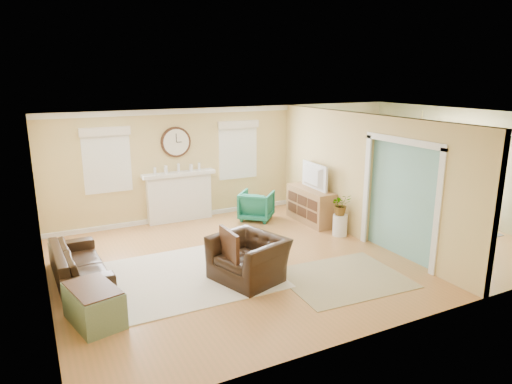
% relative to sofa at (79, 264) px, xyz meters
% --- Properties ---
extents(floor, '(9.00, 9.00, 0.00)m').
position_rel_sofa_xyz_m(floor, '(3.99, -0.51, -0.29)').
color(floor, '#AD7740').
rests_on(floor, ground).
extents(wall_back, '(9.00, 0.02, 2.60)m').
position_rel_sofa_xyz_m(wall_back, '(3.99, 2.49, 1.01)').
color(wall_back, tan).
rests_on(wall_back, ground).
extents(wall_front, '(9.00, 0.02, 2.60)m').
position_rel_sofa_xyz_m(wall_front, '(3.99, -3.51, 1.01)').
color(wall_front, tan).
rests_on(wall_front, ground).
extents(wall_left, '(0.02, 6.00, 2.60)m').
position_rel_sofa_xyz_m(wall_left, '(-0.51, -0.51, 1.01)').
color(wall_left, tan).
rests_on(wall_left, ground).
extents(wall_right, '(0.02, 6.00, 2.60)m').
position_rel_sofa_xyz_m(wall_right, '(8.49, -0.51, 1.01)').
color(wall_right, tan).
rests_on(wall_right, ground).
extents(ceiling, '(9.00, 6.00, 0.02)m').
position_rel_sofa_xyz_m(ceiling, '(3.99, -0.51, 2.31)').
color(ceiling, white).
rests_on(ceiling, wall_back).
extents(partition, '(0.17, 6.00, 2.60)m').
position_rel_sofa_xyz_m(partition, '(5.50, -0.23, 1.07)').
color(partition, tan).
rests_on(partition, ground).
extents(fireplace, '(1.70, 0.30, 1.17)m').
position_rel_sofa_xyz_m(fireplace, '(2.49, 2.37, 0.31)').
color(fireplace, white).
rests_on(fireplace, ground).
extents(wall_clock, '(0.70, 0.07, 0.70)m').
position_rel_sofa_xyz_m(wall_clock, '(2.49, 2.46, 1.56)').
color(wall_clock, '#4B3120').
rests_on(wall_clock, wall_back).
extents(window_left, '(1.05, 0.13, 1.42)m').
position_rel_sofa_xyz_m(window_left, '(0.94, 2.44, 1.37)').
color(window_left, white).
rests_on(window_left, wall_back).
extents(window_right, '(1.05, 0.13, 1.42)m').
position_rel_sofa_xyz_m(window_right, '(4.04, 2.44, 1.37)').
color(window_right, white).
rests_on(window_right, wall_back).
extents(french_doors, '(0.06, 1.70, 2.20)m').
position_rel_sofa_xyz_m(french_doors, '(8.45, -0.51, 0.81)').
color(french_doors, white).
rests_on(french_doors, ground).
extents(pendant, '(0.30, 0.30, 0.55)m').
position_rel_sofa_xyz_m(pendant, '(6.99, -0.51, 1.91)').
color(pendant, gold).
rests_on(pendant, ceiling).
extents(rug_cream, '(2.81, 2.43, 0.01)m').
position_rel_sofa_xyz_m(rug_cream, '(1.68, -0.66, -0.28)').
color(rug_cream, beige).
rests_on(rug_cream, floor).
extents(rug_jute, '(2.09, 1.75, 0.01)m').
position_rel_sofa_xyz_m(rug_jute, '(3.96, -1.95, -0.28)').
color(rug_jute, tan).
rests_on(rug_jute, floor).
extents(rug_grey, '(2.62, 3.28, 0.01)m').
position_rel_sofa_xyz_m(rug_grey, '(7.04, -0.16, -0.28)').
color(rug_grey, slate).
rests_on(rug_grey, floor).
extents(sofa, '(0.85, 2.02, 0.58)m').
position_rel_sofa_xyz_m(sofa, '(0.00, 0.00, 0.00)').
color(sofa, black).
rests_on(sofa, floor).
extents(eames_chair, '(1.30, 1.39, 0.73)m').
position_rel_sofa_xyz_m(eames_chair, '(2.53, -1.24, 0.08)').
color(eames_chair, black).
rests_on(eames_chair, floor).
extents(green_chair, '(1.04, 1.04, 0.68)m').
position_rel_sofa_xyz_m(green_chair, '(4.14, 1.63, 0.05)').
color(green_chair, '#13644A').
rests_on(green_chair, floor).
extents(trunk, '(0.76, 1.03, 0.53)m').
position_rel_sofa_xyz_m(trunk, '(0.02, -1.53, -0.02)').
color(trunk, gray).
rests_on(trunk, floor).
extents(credenza, '(0.48, 1.40, 0.80)m').
position_rel_sofa_xyz_m(credenza, '(5.16, 0.88, 0.11)').
color(credenza, '#A3784A').
rests_on(credenza, floor).
extents(tv, '(0.19, 1.03, 0.59)m').
position_rel_sofa_xyz_m(tv, '(5.15, 0.88, 0.81)').
color(tv, black).
rests_on(tv, credenza).
extents(garden_stool, '(0.31, 0.31, 0.46)m').
position_rel_sofa_xyz_m(garden_stool, '(5.22, -0.18, -0.06)').
color(garden_stool, white).
rests_on(garden_stool, floor).
extents(potted_plant, '(0.49, 0.45, 0.46)m').
position_rel_sofa_xyz_m(potted_plant, '(5.22, -0.18, 0.40)').
color(potted_plant, '#337F33').
rests_on(potted_plant, garden_stool).
extents(dining_table, '(1.34, 1.89, 0.60)m').
position_rel_sofa_xyz_m(dining_table, '(7.04, -0.16, 0.01)').
color(dining_table, '#4B3120').
rests_on(dining_table, floor).
extents(dining_chair_n, '(0.49, 0.49, 0.96)m').
position_rel_sofa_xyz_m(dining_chair_n, '(7.00, 1.02, 0.27)').
color(dining_chair_n, slate).
rests_on(dining_chair_n, floor).
extents(dining_chair_s, '(0.48, 0.48, 0.97)m').
position_rel_sofa_xyz_m(dining_chair_s, '(7.08, -1.32, 0.28)').
color(dining_chair_s, slate).
rests_on(dining_chair_s, floor).
extents(dining_chair_w, '(0.44, 0.44, 0.92)m').
position_rel_sofa_xyz_m(dining_chair_w, '(6.46, -0.16, 0.25)').
color(dining_chair_w, white).
rests_on(dining_chair_w, floor).
extents(dining_chair_e, '(0.44, 0.44, 0.97)m').
position_rel_sofa_xyz_m(dining_chair_e, '(7.72, -0.23, 0.28)').
color(dining_chair_e, slate).
rests_on(dining_chair_e, floor).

